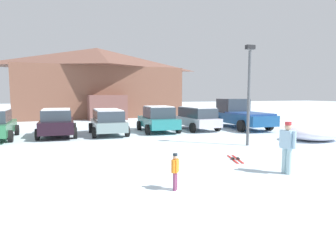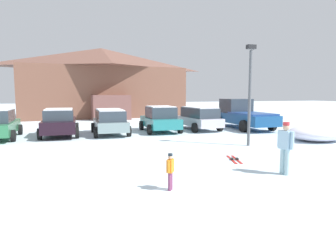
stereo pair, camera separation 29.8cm
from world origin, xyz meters
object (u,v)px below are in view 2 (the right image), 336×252
pickup_truck (242,115)px  ski_lodge (102,82)px  parked_black_sedan (60,122)px  pair_of_skis (234,159)px  skier_child_in_orange_jacket (170,170)px  skier_adult_in_blue_parka (285,145)px  lamp_post (250,89)px  plowed_snow_pile (317,133)px  parked_grey_wagon (110,121)px  parked_silver_wagon (199,118)px  parked_teal_hatchback (160,119)px

pickup_truck → ski_lodge: bearing=118.3°
parked_black_sedan → pair_of_skis: parked_black_sedan is taller
parked_black_sedan → pickup_truck: pickup_truck is taller
ski_lodge → skier_child_in_orange_jacket: (-1.34, -27.34, -3.28)m
skier_adult_in_blue_parka → lamp_post: (1.94, 4.89, 1.83)m
ski_lodge → plowed_snow_pile: 24.01m
parked_grey_wagon → skier_child_in_orange_jacket: parked_grey_wagon is taller
skier_adult_in_blue_parka → pair_of_skis: 2.54m
parked_silver_wagon → pair_of_skis: 9.62m
ski_lodge → parked_silver_wagon: 16.53m
skier_adult_in_blue_parka → skier_child_in_orange_jacket: bearing=-175.5°
skier_child_in_orange_jacket → lamp_post: size_ratio=0.20×
parked_teal_hatchback → pickup_truck: pickup_truck is taller
skier_child_in_orange_jacket → lamp_post: lamp_post is taller
pickup_truck → plowed_snow_pile: bearing=-85.4°
plowed_snow_pile → ski_lodge: bearing=112.0°
skier_adult_in_blue_parka → plowed_snow_pile: (6.30, 5.00, -0.50)m
parked_teal_hatchback → pickup_truck: bearing=0.4°
pickup_truck → skier_child_in_orange_jacket: pickup_truck is taller
plowed_snow_pile → parked_teal_hatchback: bearing=136.8°
parked_teal_hatchback → lamp_post: size_ratio=0.85×
parked_silver_wagon → pair_of_skis: size_ratio=2.86×
parked_grey_wagon → lamp_post: bearing=-46.8°
parked_black_sedan → skier_child_in_orange_jacket: size_ratio=4.64×
pickup_truck → plowed_snow_pile: (0.53, -6.50, -0.55)m
lamp_post → skier_adult_in_blue_parka: bearing=-111.6°
pair_of_skis → ski_lodge: bearing=95.1°
parked_silver_wagon → parked_black_sedan: bearing=-179.9°
ski_lodge → parked_grey_wagon: size_ratio=4.32×
parked_silver_wagon → plowed_snow_pile: 7.66m
parked_grey_wagon → pickup_truck: size_ratio=0.69×
skier_adult_in_blue_parka → plowed_snow_pile: bearing=38.4°
pickup_truck → pair_of_skis: bearing=-124.0°
ski_lodge → parked_black_sedan: (-4.31, -15.51, -3.00)m
skier_adult_in_blue_parka → lamp_post: size_ratio=0.34×
pickup_truck → skier_adult_in_blue_parka: (-5.77, -11.49, -0.05)m
parked_grey_wagon → pair_of_skis: 9.54m
parked_grey_wagon → parked_teal_hatchback: bearing=4.9°
pickup_truck → parked_black_sedan: bearing=179.9°
ski_lodge → parked_teal_hatchback: (2.03, -15.59, -2.98)m
ski_lodge → skier_child_in_orange_jacket: size_ratio=18.03×
parked_black_sedan → skier_adult_in_blue_parka: 13.44m
ski_lodge → parked_grey_wagon: 16.21m
lamp_post → plowed_snow_pile: bearing=1.3°
ski_lodge → lamp_post: ski_lodge is taller
parked_grey_wagon → lamp_post: lamp_post is taller
ski_lodge → pair_of_skis: ski_lodge is taller
ski_lodge → parked_black_sedan: size_ratio=3.88×
parked_silver_wagon → pickup_truck: (3.45, -0.04, 0.12)m
parked_black_sedan → parked_teal_hatchback: bearing=-0.7°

